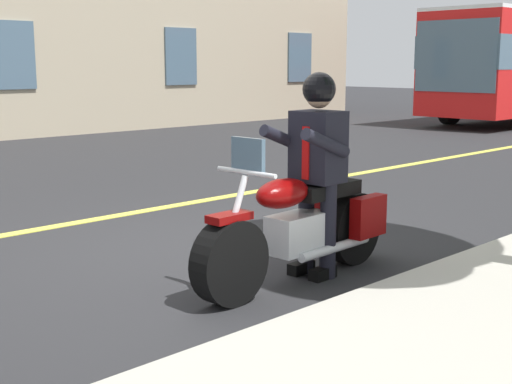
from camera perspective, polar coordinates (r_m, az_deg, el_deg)
ground_plane at (r=6.91m, az=-3.46°, el=-4.76°), size 80.00×80.00×0.00m
lane_center_stripe at (r=8.49m, az=-12.29°, el=-2.08°), size 60.00×0.16×0.01m
motorcycle_main at (r=5.88m, az=3.77°, el=-2.94°), size 2.22×0.65×1.26m
rider_main at (r=5.92m, az=4.99°, el=2.89°), size 0.64×0.56×1.74m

